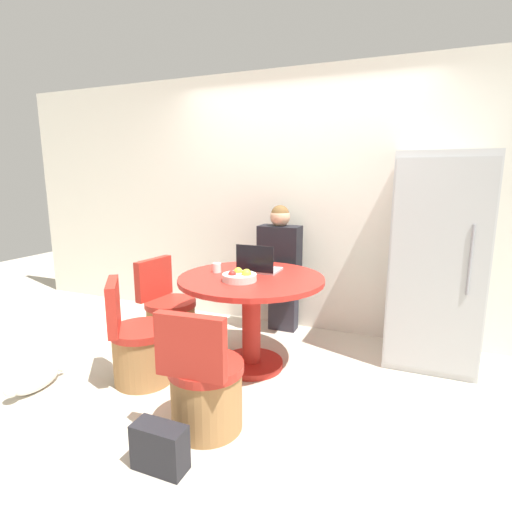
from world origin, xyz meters
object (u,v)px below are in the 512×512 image
Objects in this scene: chair_near_camera at (205,390)px; person_seated at (281,265)px; refrigerator at (436,261)px; cat at (35,380)px; chair_left_side at (169,318)px; handbag at (160,447)px; fruit_bowl at (240,277)px; dining_table at (251,301)px; laptop at (258,266)px; chair_near_left_corner at (140,349)px.

person_seated is at bearing -91.16° from chair_near_camera.
cat is at bearing -148.17° from refrigerator.
chair_left_side is 2.72× the size of handbag.
handbag is at bearing -87.85° from fruit_bowl.
dining_table is at bearing -90.00° from chair_near_camera.
fruit_bowl is at bearing -86.80° from chair_near_camera.
handbag is at bearing -89.42° from dining_table.
chair_left_side is at bearing 4.48° from laptop.
dining_table is 0.94m from chair_near_camera.
chair_left_side is at bearing 162.85° from fruit_bowl.
cat is at bearing 164.19° from chair_left_side.
chair_near_camera reaches higher than cat.
refrigerator is at bearing 175.80° from person_seated.
cat is (-1.33, -1.15, -0.75)m from laptop.
chair_near_left_corner reaches higher than handbag.
person_seated is (-1.39, 0.10, -0.18)m from refrigerator.
chair_near_left_corner is at bearing 133.98° from handbag.
chair_left_side is 0.68m from chair_near_left_corner.
chair_near_left_corner reaches higher than cat.
refrigerator is 3.48× the size of cat.
fruit_bowl is (-0.02, -0.33, -0.01)m from laptop.
laptop is 1.24× the size of fruit_bowl.
laptop reaches higher than fruit_bowl.
cat is (-0.45, -1.08, -0.19)m from chair_left_side.
handbag reaches higher than cat.
dining_table is 0.90× the size of person_seated.
fruit_bowl reaches higher than handbag.
fruit_bowl reaches higher than chair_left_side.
handbag is at bearing 78.07° from chair_near_camera.
person_seated is at bearing 175.80° from refrigerator.
dining_table is 0.94m from chair_left_side.
chair_near_camera is at bearing 93.14° from person_seated.
refrigerator is 2.50m from chair_near_left_corner.
refrigerator reaches higher than laptop.
dining_table is 4.43× the size of fruit_bowl.
handbag is (-1.35, -2.00, -0.75)m from refrigerator.
chair_near_left_corner is at bearing 121.40° from cat.
chair_left_side and chair_near_left_corner have the same top height.
laptop is 1.09× the size of handbag.
laptop is (0.02, -0.63, 0.12)m from person_seated.
laptop is 1.91m from cat.
fruit_bowl is (-1.40, -0.86, -0.07)m from refrigerator.
cat is 1.69× the size of handbag.
person_seated reaches higher than fruit_bowl.
chair_near_camera is (-1.30, -1.60, -0.61)m from refrigerator.
dining_table is 0.82m from person_seated.
chair_near_camera is at bearing -129.39° from chair_left_side.
dining_table is 0.29m from fruit_bowl.
refrigerator reaches higher than person_seated.
chair_near_left_corner is (-2.07, -1.26, -0.61)m from refrigerator.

